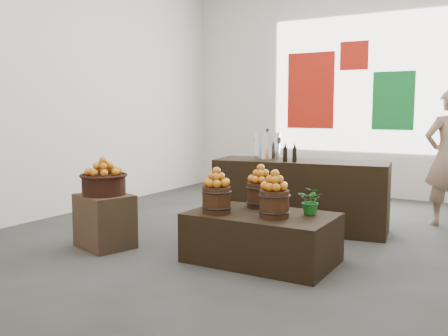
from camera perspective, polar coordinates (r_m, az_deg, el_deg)
The scene contains 21 objects.
ground at distance 6.30m, azimuth 3.55°, elevation -7.53°, with size 7.00×7.00×0.00m, color #3D3E3B.
back_wall at distance 9.38m, azimuth 13.43°, elevation 9.26°, with size 6.00×0.04×4.00m, color silver.
back_opening at distance 9.28m, azimuth 15.19°, elevation 9.25°, with size 3.20×0.02×2.40m, color white.
deco_red_left at distance 9.54m, azimuth 9.87°, elevation 8.70°, with size 0.90×0.04×1.40m, color #B61B0E.
deco_green_right at distance 9.12m, azimuth 18.78°, elevation 7.29°, with size 0.70×0.04×1.00m, color #11722A.
deco_red_upper at distance 9.34m, azimuth 14.66°, elevation 12.32°, with size 0.50×0.04×0.50m, color #B61B0E.
crate at distance 5.80m, azimuth -13.46°, elevation -5.91°, with size 0.60×0.49×0.60m, color brown.
wicker_basket at distance 5.72m, azimuth -13.57°, elevation -1.90°, with size 0.48×0.48×0.22m, color black.
apples_in_basket at distance 5.70m, azimuth -13.63°, elevation 0.18°, with size 0.37×0.37×0.20m, color #9B0506, non-canonical shape.
display_table at distance 5.14m, azimuth 4.30°, elevation -7.93°, with size 1.45×0.89×0.50m, color black.
apple_bucket_front_left at distance 5.07m, azimuth -0.86°, elevation -3.65°, with size 0.29×0.29×0.27m, color #391E0F.
apples_in_bucket_front_left at distance 5.04m, azimuth -0.87°, elevation -1.06°, with size 0.22×0.22×0.19m, color #9B0506, non-canonical shape.
apple_bucket_front_right at distance 4.88m, azimuth 5.77°, elevation -4.10°, with size 0.29×0.29×0.27m, color #391E0F.
apples_in_bucket_front_right at distance 4.84m, azimuth 5.81°, elevation -1.41°, with size 0.22×0.22×0.19m, color #9B0506, non-canonical shape.
apple_bucket_rear at distance 5.36m, azimuth 4.18°, elevation -3.12°, with size 0.29×0.29×0.27m, color #391E0F.
apples_in_bucket_rear at distance 5.32m, azimuth 4.21°, elevation -0.67°, with size 0.22×0.22×0.19m, color #9B0506, non-canonical shape.
herb_garnish_right at distance 5.05m, azimuth 9.97°, elevation -3.70°, with size 0.26×0.22×0.28m, color #125617.
herb_garnish_left at distance 5.42m, azimuth -0.24°, elevation -2.79°, with size 0.17×0.13×0.30m, color #125617.
counter at distance 6.54m, azimuth 8.70°, elevation -3.07°, with size 2.19×0.70×0.90m, color black.
stock_pot_left at distance 6.57m, azimuth 4.98°, elevation 2.46°, with size 0.34×0.34×0.34m, color silver.
oil_cruets at distance 6.25m, azimuth 8.34°, elevation 1.79°, with size 0.16×0.06×0.25m, color black, non-canonical shape.
Camera 1 is at (2.74, -5.46, 1.54)m, focal length 40.00 mm.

